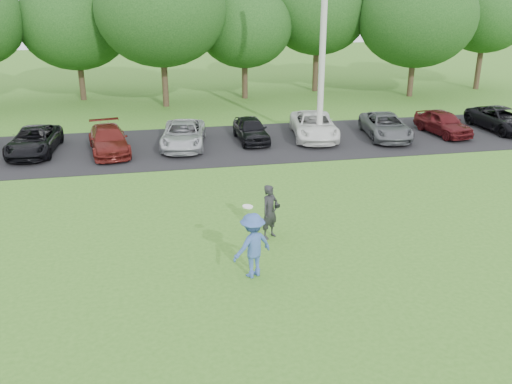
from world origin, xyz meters
The scene contains 7 objects.
ground centered at (0.00, 0.00, 0.00)m, with size 100.00×100.00×0.00m, color #366A1E.
parking_lot centered at (0.00, 13.00, 0.01)m, with size 32.00×6.50×0.03m, color black.
utility_pole centered at (4.75, 12.61, 5.00)m, with size 0.28×0.28×10.00m, color #B0B1AB.
frisbee_player centered at (-0.61, 0.79, 0.89)m, with size 1.32×1.10×2.01m.
camera_bystander centered at (0.33, 2.99, 0.84)m, with size 0.73×0.68×1.68m.
parked_cars centered at (-0.18, 13.00, 0.61)m, with size 30.56×5.05×1.25m.
tree_row centered at (1.51, 22.76, 4.91)m, with size 42.39×9.85×8.64m.
Camera 1 is at (-3.01, -12.32, 7.60)m, focal length 40.00 mm.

